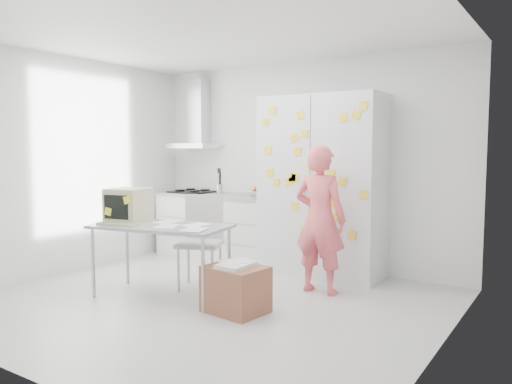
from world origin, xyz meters
The scene contains 10 objects.
floor centered at (0.00, 0.00, -0.01)m, with size 4.50×4.00×0.02m, color silver.
walls centered at (0.00, 0.72, 1.35)m, with size 4.52×4.01×2.70m.
ceiling centered at (0.00, 0.00, 2.70)m, with size 4.50×4.00×0.02m, color white.
counter_run centered at (-1.20, 1.70, 0.47)m, with size 1.84×0.63×1.28m.
range_hood centered at (-1.65, 1.84, 1.96)m, with size 0.70×0.48×1.01m.
tall_cabinet centered at (0.45, 1.67, 1.10)m, with size 1.50×0.68×2.20m.
person centered at (0.78, 0.95, 0.80)m, with size 0.58×0.38×1.60m, color #F96168.
desk centered at (-0.83, -0.12, 0.86)m, with size 1.53×0.97×1.13m.
chair centered at (-0.45, 0.44, 0.58)m, with size 0.62×0.62×1.03m.
cardboard_box centered at (0.40, -0.09, 0.23)m, with size 0.60×0.51×0.48m.
Camera 1 is at (3.12, -3.88, 1.56)m, focal length 35.00 mm.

